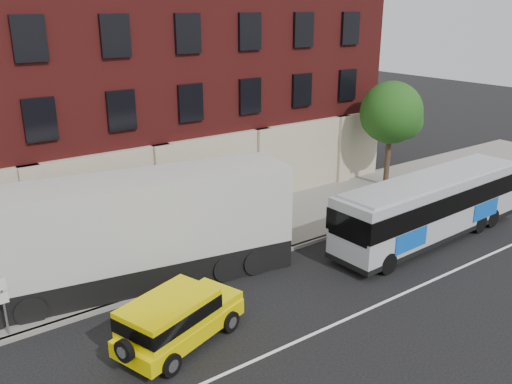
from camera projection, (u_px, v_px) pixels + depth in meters
ground at (329, 339)px, 17.60m from camera, size 120.00×120.00×0.00m
sidewalk at (193, 244)px, 24.47m from camera, size 60.00×6.00×0.15m
kerb at (229, 268)px, 22.17m from camera, size 60.00×0.25×0.15m
lane_line at (319, 332)px, 17.98m from camera, size 60.00×0.12×0.01m
building at (113, 62)px, 28.08m from camera, size 30.00×12.10×15.00m
sign_pole at (3, 300)px, 17.14m from camera, size 0.30×0.20×2.50m
street_tree at (392, 115)px, 30.90m from camera, size 3.60×3.60×6.20m
city_bus at (431, 205)px, 24.62m from camera, size 11.29×2.84×3.07m
yellow_suv at (176, 318)px, 16.95m from camera, size 4.76×3.11×1.77m
shipping_container at (124, 235)px, 20.24m from camera, size 13.33×4.89×4.36m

